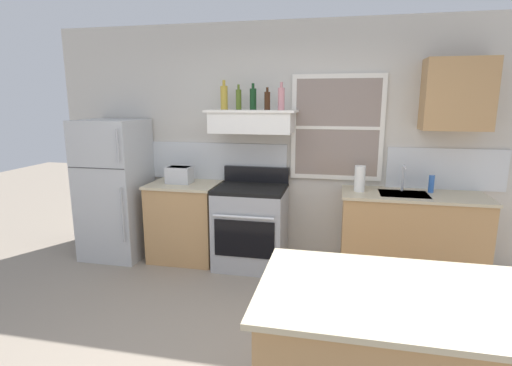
# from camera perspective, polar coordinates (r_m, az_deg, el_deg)

# --- Properties ---
(back_wall) EXTENTS (5.40, 0.11, 2.70)m
(back_wall) POSITION_cam_1_polar(r_m,az_deg,el_deg) (4.55, 3.73, 5.68)
(back_wall) COLOR beige
(back_wall) RESTS_ON ground_plane
(refrigerator) EXTENTS (0.70, 0.72, 1.63)m
(refrigerator) POSITION_cam_1_polar(r_m,az_deg,el_deg) (4.95, -19.78, -0.82)
(refrigerator) COLOR #B7BABC
(refrigerator) RESTS_ON ground_plane
(counter_left_of_stove) EXTENTS (0.79, 0.63, 0.91)m
(counter_left_of_stove) POSITION_cam_1_polar(r_m,az_deg,el_deg) (4.71, -10.21, -5.43)
(counter_left_of_stove) COLOR tan
(counter_left_of_stove) RESTS_ON ground_plane
(toaster) EXTENTS (0.30, 0.20, 0.19)m
(toaster) POSITION_cam_1_polar(r_m,az_deg,el_deg) (4.60, -11.06, 1.21)
(toaster) COLOR silver
(toaster) RESTS_ON counter_left_of_stove
(stove_range) EXTENTS (0.76, 0.69, 1.09)m
(stove_range) POSITION_cam_1_polar(r_m,az_deg,el_deg) (4.44, -0.73, -6.21)
(stove_range) COLOR #9EA0A5
(stove_range) RESTS_ON ground_plane
(range_hood_shelf) EXTENTS (0.96, 0.52, 0.24)m
(range_hood_shelf) POSITION_cam_1_polar(r_m,az_deg,el_deg) (4.32, -0.49, 8.98)
(range_hood_shelf) COLOR white
(bottle_champagne_gold_foil) EXTENTS (0.08, 0.08, 0.32)m
(bottle_champagne_gold_foil) POSITION_cam_1_polar(r_m,az_deg,el_deg) (4.42, -4.65, 12.31)
(bottle_champagne_gold_foil) COLOR #B29333
(bottle_champagne_gold_foil) RESTS_ON range_hood_shelf
(bottle_olive_oil_square) EXTENTS (0.06, 0.06, 0.27)m
(bottle_olive_oil_square) POSITION_cam_1_polar(r_m,az_deg,el_deg) (4.35, -2.54, 12.07)
(bottle_olive_oil_square) COLOR #4C601E
(bottle_olive_oil_square) RESTS_ON range_hood_shelf
(bottle_dark_green_wine) EXTENTS (0.07, 0.07, 0.28)m
(bottle_dark_green_wine) POSITION_cam_1_polar(r_m,az_deg,el_deg) (4.32, -0.43, 12.15)
(bottle_dark_green_wine) COLOR #143819
(bottle_dark_green_wine) RESTS_ON range_hood_shelf
(bottle_brown_stout) EXTENTS (0.06, 0.06, 0.23)m
(bottle_brown_stout) POSITION_cam_1_polar(r_m,az_deg,el_deg) (4.23, 1.64, 11.90)
(bottle_brown_stout) COLOR #381E0F
(bottle_brown_stout) RESTS_ON range_hood_shelf
(bottle_rose_pink) EXTENTS (0.07, 0.07, 0.28)m
(bottle_rose_pink) POSITION_cam_1_polar(r_m,az_deg,el_deg) (4.20, 3.69, 12.17)
(bottle_rose_pink) COLOR #C67F84
(bottle_rose_pink) RESTS_ON range_hood_shelf
(counter_right_with_sink) EXTENTS (1.43, 0.63, 0.91)m
(counter_right_with_sink) POSITION_cam_1_polar(r_m,az_deg,el_deg) (4.44, 21.49, -7.16)
(counter_right_with_sink) COLOR tan
(counter_right_with_sink) RESTS_ON ground_plane
(sink_faucet) EXTENTS (0.03, 0.17, 0.28)m
(sink_faucet) POSITION_cam_1_polar(r_m,az_deg,el_deg) (4.36, 20.62, 1.12)
(sink_faucet) COLOR silver
(sink_faucet) RESTS_ON counter_right_with_sink
(paper_towel_roll) EXTENTS (0.11, 0.11, 0.27)m
(paper_towel_roll) POSITION_cam_1_polar(r_m,az_deg,el_deg) (4.23, 14.84, 0.62)
(paper_towel_roll) COLOR white
(paper_towel_roll) RESTS_ON counter_right_with_sink
(dish_soap_bottle) EXTENTS (0.06, 0.06, 0.18)m
(dish_soap_bottle) POSITION_cam_1_polar(r_m,az_deg,el_deg) (4.43, 24.11, -0.12)
(dish_soap_bottle) COLOR blue
(dish_soap_bottle) RESTS_ON counter_right_with_sink
(upper_cabinet_right) EXTENTS (0.64, 0.32, 0.70)m
(upper_cabinet_right) POSITION_cam_1_polar(r_m,az_deg,el_deg) (4.43, 27.20, 11.35)
(upper_cabinet_right) COLOR tan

